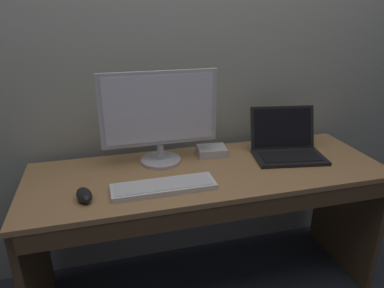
{
  "coord_description": "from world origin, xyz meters",
  "views": [
    {
      "loc": [
        -0.46,
        -1.43,
        1.45
      ],
      "look_at": [
        -0.08,
        0.0,
        0.86
      ],
      "focal_mm": 32.62,
      "sensor_mm": 36.0,
      "label": 1
    }
  ],
  "objects_px": {
    "laptop_black": "(287,146)",
    "wired_keyboard": "(164,187)",
    "computer_mouse": "(84,195)",
    "external_drive_box": "(212,151)",
    "external_monitor": "(159,116)"
  },
  "relations": [
    {
      "from": "laptop_black",
      "to": "wired_keyboard",
      "type": "relative_size",
      "value": 0.87
    },
    {
      "from": "computer_mouse",
      "to": "external_drive_box",
      "type": "bearing_deg",
      "value": 11.41
    },
    {
      "from": "laptop_black",
      "to": "external_monitor",
      "type": "xyz_separation_m",
      "value": [
        -0.65,
        0.08,
        0.19
      ]
    },
    {
      "from": "external_monitor",
      "to": "external_drive_box",
      "type": "height_order",
      "value": "external_monitor"
    },
    {
      "from": "external_drive_box",
      "to": "laptop_black",
      "type": "bearing_deg",
      "value": -15.5
    },
    {
      "from": "laptop_black",
      "to": "wired_keyboard",
      "type": "height_order",
      "value": "laptop_black"
    },
    {
      "from": "external_monitor",
      "to": "wired_keyboard",
      "type": "height_order",
      "value": "external_monitor"
    },
    {
      "from": "external_drive_box",
      "to": "external_monitor",
      "type": "bearing_deg",
      "value": -174.43
    },
    {
      "from": "laptop_black",
      "to": "computer_mouse",
      "type": "relative_size",
      "value": 3.39
    },
    {
      "from": "external_monitor",
      "to": "computer_mouse",
      "type": "distance_m",
      "value": 0.5
    },
    {
      "from": "wired_keyboard",
      "to": "computer_mouse",
      "type": "bearing_deg",
      "value": -179.44
    },
    {
      "from": "laptop_black",
      "to": "external_monitor",
      "type": "bearing_deg",
      "value": 173.23
    },
    {
      "from": "external_monitor",
      "to": "external_drive_box",
      "type": "xyz_separation_m",
      "value": [
        0.27,
        0.03,
        -0.22
      ]
    },
    {
      "from": "laptop_black",
      "to": "external_drive_box",
      "type": "relative_size",
      "value": 2.65
    },
    {
      "from": "external_monitor",
      "to": "external_drive_box",
      "type": "bearing_deg",
      "value": 5.57
    }
  ]
}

